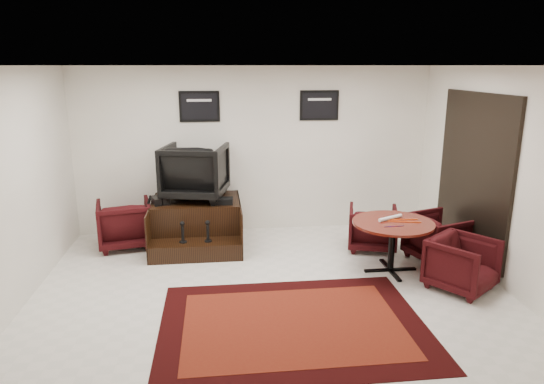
% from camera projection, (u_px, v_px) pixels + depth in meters
% --- Properties ---
extents(ground, '(6.00, 6.00, 0.00)m').
position_uv_depth(ground, '(271.00, 292.00, 6.19)').
color(ground, silver).
rests_on(ground, ground).
extents(room_shell, '(6.02, 5.02, 2.81)m').
position_uv_depth(room_shell, '(303.00, 151.00, 5.90)').
color(room_shell, white).
rests_on(room_shell, ground).
extents(area_rug, '(2.94, 2.20, 0.01)m').
position_uv_depth(area_rug, '(293.00, 325.00, 5.39)').
color(area_rug, black).
rests_on(area_rug, ground).
extents(shine_podium, '(1.39, 1.43, 0.72)m').
position_uv_depth(shine_podium, '(197.00, 224.00, 7.78)').
color(shine_podium, black).
rests_on(shine_podium, ground).
extents(shine_chair, '(1.12, 1.07, 0.98)m').
position_uv_depth(shine_chair, '(195.00, 169.00, 7.70)').
color(shine_chair, black).
rests_on(shine_chair, shine_podium).
extents(shoes_pair, '(0.31, 0.36, 0.11)m').
position_uv_depth(shoes_pair, '(160.00, 200.00, 7.52)').
color(shoes_pair, black).
rests_on(shoes_pair, shine_podium).
extents(polish_kit, '(0.28, 0.21, 0.09)m').
position_uv_depth(polish_kit, '(224.00, 201.00, 7.51)').
color(polish_kit, black).
rests_on(polish_kit, shine_podium).
extents(umbrella_black, '(0.33, 0.12, 0.89)m').
position_uv_depth(umbrella_black, '(143.00, 221.00, 7.58)').
color(umbrella_black, black).
rests_on(umbrella_black, ground).
extents(umbrella_hooked, '(0.31, 0.12, 0.84)m').
position_uv_depth(umbrella_hooked, '(144.00, 219.00, 7.74)').
color(umbrella_hooked, black).
rests_on(umbrella_hooked, ground).
extents(armchair_side, '(0.93, 0.89, 0.82)m').
position_uv_depth(armchair_side, '(124.00, 221.00, 7.66)').
color(armchair_side, black).
rests_on(armchair_side, ground).
extents(meeting_table, '(1.11, 1.11, 0.73)m').
position_uv_depth(meeting_table, '(393.00, 228.00, 6.65)').
color(meeting_table, '#460F0A').
rests_on(meeting_table, ground).
extents(table_chair_back, '(0.89, 0.86, 0.75)m').
position_uv_depth(table_chair_back, '(372.00, 226.00, 7.56)').
color(table_chair_back, black).
rests_on(table_chair_back, ground).
extents(table_chair_window, '(0.90, 0.93, 0.77)m').
position_uv_depth(table_chair_window, '(439.00, 235.00, 7.11)').
color(table_chair_window, black).
rests_on(table_chair_window, ground).
extents(table_chair_corner, '(1.00, 0.99, 0.75)m').
position_uv_depth(table_chair_corner, '(462.00, 262.00, 6.18)').
color(table_chair_corner, black).
rests_on(table_chair_corner, ground).
extents(paper_roll, '(0.40, 0.23, 0.05)m').
position_uv_depth(paper_roll, '(390.00, 218.00, 6.72)').
color(paper_roll, white).
rests_on(paper_roll, meeting_table).
extents(table_clutter, '(0.57, 0.31, 0.01)m').
position_uv_depth(table_clutter, '(402.00, 221.00, 6.63)').
color(table_clutter, '#F74B0D').
rests_on(table_clutter, meeting_table).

